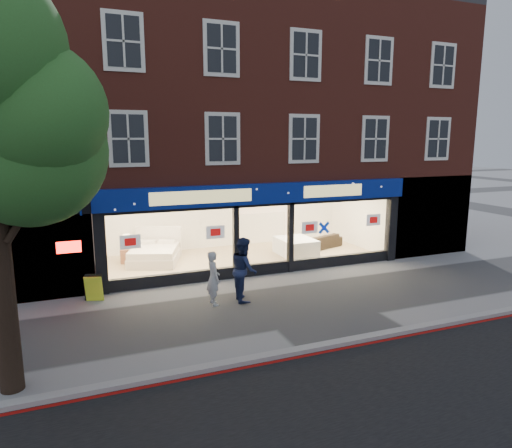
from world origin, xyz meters
TOP-DOWN VIEW (x-y plane):
  - ground at (0.00, 0.00)m, footprint 120.00×120.00m
  - kerb_line at (0.00, -3.10)m, footprint 60.00×0.10m
  - kerb_stone at (0.00, -2.90)m, footprint 60.00×0.25m
  - showroom_floor at (0.00, 5.25)m, footprint 11.00×4.50m
  - building at (-0.02, 6.93)m, footprint 19.00×8.26m
  - display_bed at (-3.41, 5.81)m, footprint 2.41×2.64m
  - bedside_table at (-4.40, 6.10)m, footprint 0.57×0.57m
  - mattress_stack at (2.18, 4.85)m, footprint 1.35×1.71m
  - sofa at (3.75, 5.52)m, footprint 2.18×1.41m
  - a_board at (-5.79, 2.43)m, footprint 0.60×0.48m
  - pedestrian_grey at (-2.53, 0.81)m, footprint 0.40×0.60m
  - pedestrian_blue at (-1.57, 0.83)m, footprint 0.86×1.03m

SIDE VIEW (x-z plane):
  - ground at x=0.00m, z-range 0.00..0.00m
  - kerb_line at x=0.00m, z-range 0.00..0.01m
  - showroom_floor at x=0.00m, z-range 0.00..0.10m
  - kerb_stone at x=0.00m, z-range 0.00..0.12m
  - bedside_table at x=-4.40m, z-range 0.10..0.65m
  - sofa at x=3.75m, z-range 0.10..0.69m
  - a_board at x=-5.79m, z-range 0.00..0.80m
  - mattress_stack at x=2.18m, z-range 0.10..0.77m
  - display_bed at x=-3.41m, z-range -0.17..1.06m
  - pedestrian_grey at x=-2.53m, z-range 0.00..1.61m
  - pedestrian_blue at x=-1.57m, z-range 0.00..1.93m
  - building at x=-0.02m, z-range 1.52..11.82m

